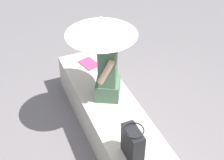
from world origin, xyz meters
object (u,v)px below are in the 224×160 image
handbag_black (133,143)px  magazine (89,63)px  person_seated (108,69)px  parasol (101,27)px

handbag_black → magazine: handbag_black is taller
magazine → person_seated: bearing=164.0°
person_seated → magazine: person_seated is taller
handbag_black → parasol: bearing=-4.9°
parasol → person_seated: bearing=-133.2°
person_seated → magazine: size_ratio=3.21×
parasol → magazine: parasol is taller
parasol → handbag_black: bearing=175.1°
person_seated → parasol: size_ratio=0.86×
person_seated → parasol: parasol is taller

